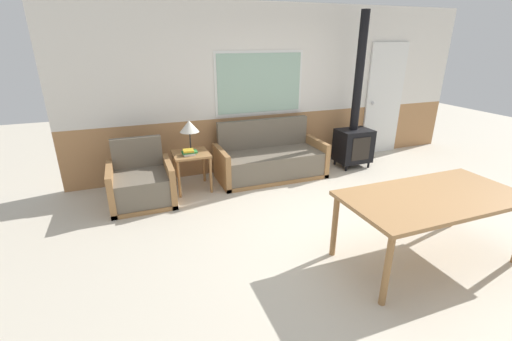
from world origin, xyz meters
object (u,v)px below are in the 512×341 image
Objects in this scene: couch at (270,161)px; table_lamp at (189,127)px; armchair at (142,185)px; dining_table at (433,201)px; wood_stove at (355,131)px; side_table at (191,159)px.

table_lamp is at bearing 178.08° from couch.
armchair reaches higher than dining_table.
wood_stove reaches higher than table_lamp.
side_table is 3.24m from dining_table.
table_lamp reaches higher than side_table.
dining_table is (2.64, -2.41, 0.40)m from armchair.
side_table is 2.88m from wood_stove.
wood_stove is (3.62, 0.21, 0.38)m from armchair.
side_table is (-1.30, -0.05, 0.21)m from couch.
couch is at bearing -1.92° from table_lamp.
table_lamp reaches higher than dining_table.
table_lamp is 2.87m from wood_stove.
armchair is 0.48× the size of dining_table.
table_lamp is at bearing 77.63° from side_table.
table_lamp is 0.18× the size of wood_stove.
armchair is at bearing -163.64° from side_table.
couch is at bearing 102.44° from dining_table.
couch is 3.03× the size of side_table.
wood_stove reaches higher than armchair.
dining_table is (1.87, -2.72, -0.29)m from table_lamp.
wood_stove is (2.85, -0.10, -0.31)m from table_lamp.
side_table is 1.25× the size of table_lamp.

